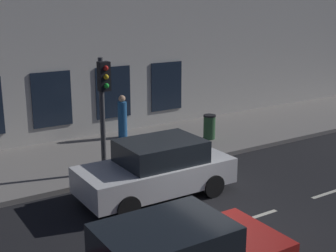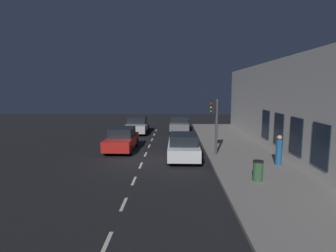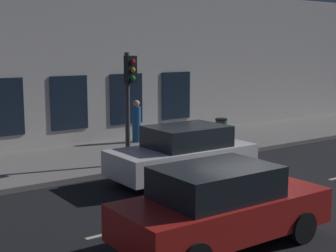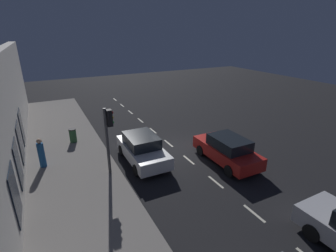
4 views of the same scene
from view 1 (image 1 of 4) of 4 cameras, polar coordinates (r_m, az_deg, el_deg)
name	(u,v)px [view 1 (image 1 of 4)]	position (r m, az deg, el deg)	size (l,w,h in m)	color
ground_plane	(228,226)	(11.58, 7.26, -11.95)	(60.00, 60.00, 0.00)	black
sidewalk	(111,154)	(16.43, -6.88, -3.39)	(4.50, 32.00, 0.15)	gray
building_facade	(79,60)	(18.06, -10.80, 7.92)	(0.65, 32.00, 6.18)	beige
lane_centre_line	(259,216)	(12.19, 10.93, -10.66)	(0.12, 27.20, 0.01)	beige
traffic_light	(103,97)	(13.76, -7.86, 3.48)	(0.50, 0.32, 3.50)	#424244
parked_car_1	(157,169)	(12.83, -1.36, -5.23)	(1.98, 4.25, 1.58)	silver
pedestrian_0	(122,118)	(17.88, -5.55, 1.00)	(0.46, 0.46, 1.64)	#1E5189
trash_bin	(209,127)	(17.78, 5.04, -0.09)	(0.47, 0.47, 0.93)	#2D5633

